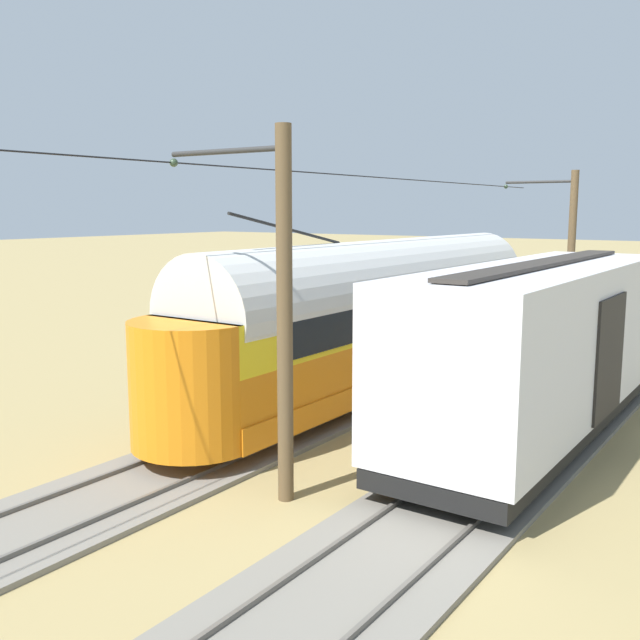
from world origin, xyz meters
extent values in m
plane|color=#9E8956|center=(0.00, 0.00, 0.00)|extent=(220.00, 220.00, 0.00)
cube|color=slate|center=(0.00, 0.00, 0.05)|extent=(2.80, 80.00, 0.10)
cube|color=#59544C|center=(0.72, 0.00, 0.14)|extent=(0.07, 80.00, 0.08)
cube|color=#59544C|center=(-0.72, 0.00, 0.14)|extent=(0.07, 80.00, 0.08)
cube|color=slate|center=(5.17, 0.00, 0.05)|extent=(2.80, 80.00, 0.10)
cube|color=#59544C|center=(5.89, 0.00, 0.14)|extent=(0.07, 80.00, 0.08)
cube|color=#59544C|center=(4.45, 0.00, 0.14)|extent=(0.07, 80.00, 0.08)
cube|color=#47331E|center=(5.17, -32.00, 0.11)|extent=(2.50, 0.24, 0.08)
cube|color=#47331E|center=(5.17, -31.35, 0.11)|extent=(2.50, 0.24, 0.08)
cube|color=#47331E|center=(5.17, -30.70, 0.11)|extent=(2.50, 0.24, 0.08)
cube|color=#47331E|center=(5.17, -30.05, 0.11)|extent=(2.50, 0.24, 0.08)
cube|color=#47331E|center=(5.17, -29.40, 0.11)|extent=(2.50, 0.24, 0.08)
cube|color=orange|center=(5.17, -0.98, 0.71)|extent=(2.65, 15.27, 0.55)
cube|color=orange|center=(5.17, -0.98, 1.46)|extent=(2.55, 15.27, 0.95)
cube|color=yellow|center=(5.17, -0.98, 2.46)|extent=(2.55, 15.27, 1.05)
cylinder|color=silver|center=(5.17, -0.98, 2.98)|extent=(2.65, 14.96, 2.65)
cylinder|color=orange|center=(5.17, -8.56, 1.70)|extent=(2.55, 2.55, 2.55)
cylinder|color=orange|center=(5.17, 6.60, 1.70)|extent=(2.55, 2.55, 2.55)
cube|color=black|center=(5.17, -9.70, 2.72)|extent=(1.63, 0.08, 0.36)
cube|color=black|center=(5.17, -9.74, 2.41)|extent=(1.73, 0.06, 0.80)
cube|color=black|center=(3.88, -0.98, 2.46)|extent=(0.04, 12.83, 0.80)
cube|color=black|center=(6.47, -0.98, 2.46)|extent=(0.04, 12.83, 0.80)
cylinder|color=silver|center=(5.17, -9.83, 1.46)|extent=(0.24, 0.06, 0.24)
cube|color=gray|center=(5.17, -9.76, 0.53)|extent=(1.94, 0.12, 0.20)
cylinder|color=black|center=(5.17, 3.39, 4.69)|extent=(0.07, 4.17, 0.83)
cylinder|color=black|center=(4.45, -5.87, 0.56)|extent=(0.10, 0.76, 0.76)
cylinder|color=black|center=(5.89, -5.87, 0.56)|extent=(0.10, 0.76, 0.76)
cylinder|color=black|center=(4.45, 3.90, 0.56)|extent=(0.10, 0.76, 0.76)
cylinder|color=black|center=(5.89, 3.90, 0.56)|extent=(0.10, 0.76, 0.76)
cube|color=silver|center=(0.00, 1.00, 2.33)|extent=(2.90, 11.11, 3.20)
cube|color=#332D28|center=(0.00, 1.00, 3.99)|extent=(0.70, 10.00, 0.08)
cube|color=black|center=(0.00, 1.00, 0.53)|extent=(2.70, 11.11, 0.36)
cube|color=black|center=(-1.48, 1.00, 2.07)|extent=(0.06, 2.20, 2.56)
cylinder|color=black|center=(-0.72, -2.89, 0.60)|extent=(0.10, 0.84, 0.84)
cylinder|color=black|center=(0.72, -2.89, 0.60)|extent=(0.10, 0.84, 0.84)
cylinder|color=black|center=(-0.72, 4.89, 0.60)|extent=(0.10, 0.84, 0.84)
cylinder|color=black|center=(0.72, 4.89, 0.60)|extent=(0.10, 0.84, 0.84)
cylinder|color=brown|center=(2.58, -10.42, 3.28)|extent=(0.28, 0.28, 6.56)
cylinder|color=#2D2D2D|center=(3.88, -10.42, 6.16)|extent=(2.59, 0.10, 0.10)
sphere|color=#334733|center=(5.17, -10.42, 6.01)|extent=(0.16, 0.16, 0.16)
cylinder|color=brown|center=(2.58, 6.96, 3.28)|extent=(0.28, 0.28, 6.56)
cylinder|color=#2D2D2D|center=(3.88, 6.96, 6.16)|extent=(2.59, 0.10, 0.10)
sphere|color=#334733|center=(5.17, 6.96, 6.01)|extent=(0.16, 0.16, 0.16)
cylinder|color=black|center=(5.17, 6.96, 6.01)|extent=(0.03, 38.77, 0.03)
cylinder|color=black|center=(3.88, -10.42, 6.16)|extent=(2.59, 0.02, 0.02)
cube|color=#47331E|center=(7.73, 2.41, 0.09)|extent=(0.24, 2.40, 0.18)
cube|color=#47331E|center=(8.03, 2.41, 0.09)|extent=(0.24, 2.40, 0.18)
cube|color=#47331E|center=(8.33, 2.41, 0.09)|extent=(0.24, 2.40, 0.18)
cube|color=#47331E|center=(8.03, 2.11, 0.27)|extent=(2.40, 0.24, 0.18)
cube|color=#47331E|center=(8.03, 2.41, 0.27)|extent=(2.40, 0.24, 0.18)
cube|color=#47331E|center=(8.03, 2.71, 0.27)|extent=(2.40, 0.24, 0.18)
cube|color=#47331E|center=(7.73, 2.41, 0.45)|extent=(0.24, 2.40, 0.18)
cube|color=#47331E|center=(8.03, 2.41, 0.45)|extent=(0.24, 2.40, 0.18)
cube|color=#47331E|center=(8.33, 2.41, 0.45)|extent=(0.24, 2.40, 0.18)
camera|label=1|loc=(-4.88, 16.68, 5.15)|focal=40.30mm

